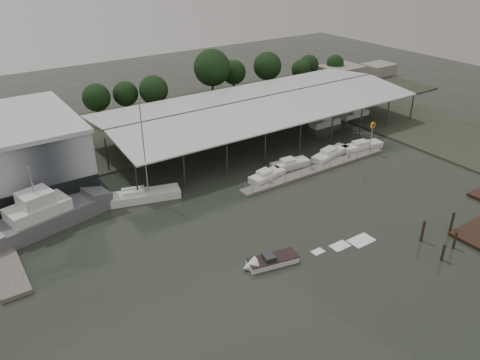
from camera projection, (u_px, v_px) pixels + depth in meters
ground at (282, 229)px, 58.43m from camera, size 200.00×200.00×0.00m
land_strip_far at (144, 128)px, 89.26m from camera, size 140.00×30.00×0.30m
land_strip_east at (435, 131)px, 88.20m from camera, size 20.00×60.00×0.30m
covered_boat_shed at (259, 101)px, 84.69m from camera, size 58.24×24.00×6.96m
trawler_dock at (1, 253)px, 53.63m from camera, size 3.00×18.00×0.50m
floating_dock at (316, 169)px, 73.18m from camera, size 28.00×2.00×1.40m
shell_fuel_sign at (372, 131)px, 77.46m from camera, size 1.10×0.18×5.55m
distant_commercial_buildings at (353, 72)px, 119.91m from camera, size 22.00×8.00×4.00m
grey_trawler at (48, 215)px, 58.52m from camera, size 16.67×7.95×8.84m
white_sailboat at (144, 195)px, 64.81m from camera, size 9.95×5.13×13.93m
speedboat_underway at (268, 262)px, 51.89m from camera, size 17.30×5.44×2.00m
moored_cruiser_0 at (267, 176)px, 70.23m from camera, size 6.32×3.21×1.70m
moored_cruiser_1 at (290, 164)px, 73.94m from camera, size 6.45×2.78×1.70m
moored_cruiser_2 at (330, 154)px, 77.50m from camera, size 8.49×4.00×1.70m
moored_cruiser_3 at (362, 146)px, 80.28m from camera, size 7.70×3.21×1.70m
mooring_pilings at (457, 243)px, 54.08m from camera, size 6.39×8.01×3.46m
horizon_tree_line at (223, 74)px, 101.83m from camera, size 65.27×9.15×11.78m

